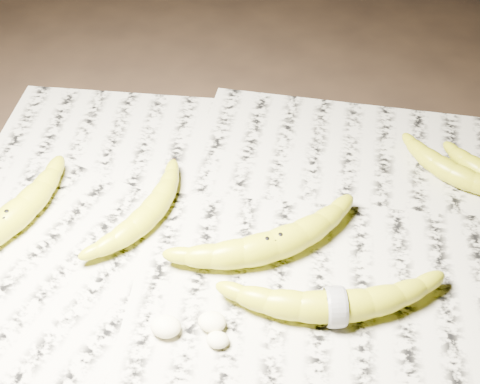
% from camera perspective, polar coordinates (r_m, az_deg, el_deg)
% --- Properties ---
extents(ground, '(3.00, 3.00, 0.00)m').
position_cam_1_polar(ground, '(0.87, 0.20, -4.02)').
color(ground, black).
rests_on(ground, ground).
extents(newspaper_patch, '(0.90, 0.70, 0.01)m').
position_cam_1_polar(newspaper_patch, '(0.84, 1.54, -5.47)').
color(newspaper_patch, '#BDB9A2').
rests_on(newspaper_patch, ground).
extents(banana_left_a, '(0.16, 0.23, 0.04)m').
position_cam_1_polar(banana_left_a, '(0.90, -19.60, -2.48)').
color(banana_left_a, gold).
rests_on(banana_left_a, newspaper_patch).
extents(banana_left_b, '(0.11, 0.18, 0.03)m').
position_cam_1_polar(banana_left_b, '(0.87, -7.85, -1.75)').
color(banana_left_b, gold).
rests_on(banana_left_b, newspaper_patch).
extents(banana_center, '(0.22, 0.17, 0.04)m').
position_cam_1_polar(banana_center, '(0.82, 2.81, -4.42)').
color(banana_center, gold).
rests_on(banana_center, newspaper_patch).
extents(banana_taped, '(0.24, 0.11, 0.04)m').
position_cam_1_polar(banana_taped, '(0.77, 8.15, -9.51)').
color(banana_taped, gold).
rests_on(banana_taped, newspaper_patch).
extents(banana_upper_a, '(0.17, 0.13, 0.03)m').
position_cam_1_polar(banana_upper_a, '(0.97, 17.80, 1.70)').
color(banana_upper_a, gold).
rests_on(banana_upper_a, newspaper_patch).
extents(measuring_tape, '(0.01, 0.05, 0.05)m').
position_cam_1_polar(measuring_tape, '(0.77, 8.15, -9.51)').
color(measuring_tape, white).
rests_on(measuring_tape, newspaper_patch).
extents(flesh_chunk_a, '(0.03, 0.03, 0.02)m').
position_cam_1_polar(flesh_chunk_a, '(0.77, -2.41, -10.84)').
color(flesh_chunk_a, '#FFF6C5').
rests_on(flesh_chunk_a, newspaper_patch).
extents(flesh_chunk_b, '(0.03, 0.03, 0.02)m').
position_cam_1_polar(flesh_chunk_b, '(0.77, -6.38, -11.17)').
color(flesh_chunk_b, '#FFF6C5').
rests_on(flesh_chunk_b, newspaper_patch).
extents(flesh_chunk_c, '(0.03, 0.02, 0.01)m').
position_cam_1_polar(flesh_chunk_c, '(0.76, -1.93, -12.33)').
color(flesh_chunk_c, '#FFF6C5').
rests_on(flesh_chunk_c, newspaper_patch).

